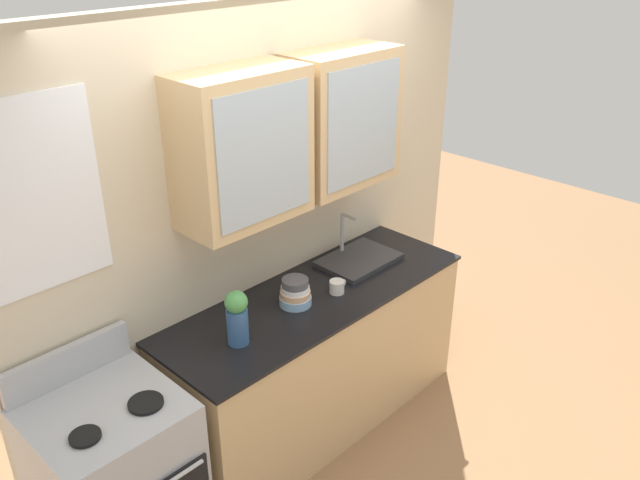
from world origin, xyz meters
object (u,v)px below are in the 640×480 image
object	(u,v)px
sink_faucet	(358,259)
cup_near_sink	(337,287)
bowl_stack	(295,293)
vase	(237,317)

from	to	relation	value
sink_faucet	cup_near_sink	distance (m)	0.41
cup_near_sink	bowl_stack	bearing A→B (deg)	162.47
sink_faucet	bowl_stack	distance (m)	0.64
sink_faucet	cup_near_sink	size ratio (longest dim) A/B	4.14
vase	cup_near_sink	distance (m)	0.73
bowl_stack	vase	size ratio (longest dim) A/B	0.61
bowl_stack	vase	world-z (taller)	vase
sink_faucet	vase	world-z (taller)	vase
bowl_stack	vase	xyz separation A→B (m)	(-0.46, -0.06, 0.08)
sink_faucet	cup_near_sink	xyz separation A→B (m)	(-0.37, -0.16, 0.02)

